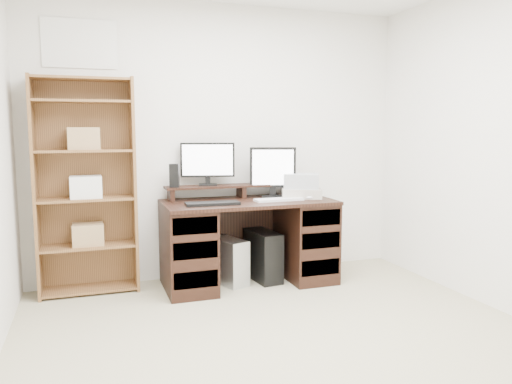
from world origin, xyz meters
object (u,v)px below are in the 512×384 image
desk (248,240)px  tower_black (263,256)px  monitor_small (273,170)px  printer (301,193)px  tower_silver (228,261)px  monitor_wide (208,162)px  bookshelf (86,184)px

desk → tower_black: desk is taller
monitor_small → printer: bearing=-8.9°
tower_silver → monitor_small: bearing=-10.5°
desk → printer: printer is taller
monitor_wide → tower_silver: 0.91m
desk → monitor_small: size_ratio=3.26×
tower_black → desk: bearing=-171.0°
desk → monitor_wide: size_ratio=3.13×
monitor_small → tower_silver: 0.92m
printer → bookshelf: bearing=-167.8°
monitor_wide → tower_black: size_ratio=1.02×
tower_silver → bookshelf: size_ratio=0.23×
tower_black → bookshelf: (-1.51, 0.17, 0.69)m
monitor_wide → tower_black: (0.46, -0.19, -0.86)m
monitor_wide → bookshelf: bearing=-164.9°
monitor_small → bookshelf: bearing=-167.8°
monitor_wide → bookshelf: bookshelf is taller
monitor_small → bookshelf: (-1.63, 0.10, -0.08)m
printer → tower_silver: printer is taller
desk → tower_black: bearing=16.0°
tower_black → bookshelf: size_ratio=0.26×
monitor_small → bookshelf: bookshelf is taller
monitor_small → printer: (0.24, -0.11, -0.21)m
monitor_wide → printer: bearing=-2.3°
printer → monitor_wide: bearing=-177.4°
desk → monitor_small: bearing=21.9°
monitor_small → printer: 0.33m
bookshelf → tower_silver: bearing=-8.4°
tower_black → monitor_wide: bearing=150.4°
printer → tower_silver: bearing=-164.6°
monitor_small → tower_silver: size_ratio=1.13×
monitor_small → desk: bearing=-142.2°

